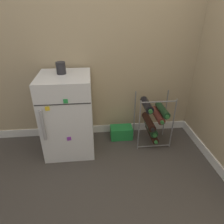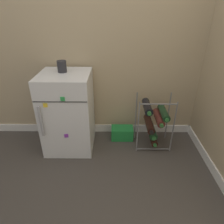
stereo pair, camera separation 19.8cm
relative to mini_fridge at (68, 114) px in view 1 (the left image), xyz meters
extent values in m
plane|color=#423D38|center=(0.45, -0.28, -0.39)|extent=(14.00, 14.00, 0.00)
cube|color=tan|center=(0.45, 0.29, 0.86)|extent=(6.78, 0.06, 2.50)
cube|color=white|center=(0.45, 0.25, -0.35)|extent=(6.78, 0.01, 0.09)
cube|color=silver|center=(0.00, 0.00, 0.00)|extent=(0.47, 0.46, 0.79)
cube|color=#2D2D2D|center=(0.00, -0.23, 0.22)|extent=(0.46, 0.00, 0.01)
cube|color=#9E9EA3|center=(-0.18, -0.25, 0.04)|extent=(0.02, 0.02, 0.29)
cube|color=yellow|center=(-0.13, -0.23, 0.19)|extent=(0.04, 0.01, 0.04)
cube|color=green|center=(0.03, -0.23, 0.25)|extent=(0.04, 0.01, 0.04)
cube|color=purple|center=(0.02, -0.23, -0.12)|extent=(0.04, 0.01, 0.04)
cylinder|color=slate|center=(0.69, -0.10, -0.12)|extent=(0.01, 0.01, 0.56)
cylinder|color=slate|center=(1.03, -0.10, -0.12)|extent=(0.01, 0.01, 0.56)
cylinder|color=slate|center=(0.69, 0.13, -0.12)|extent=(0.01, 0.01, 0.56)
cylinder|color=slate|center=(1.03, 0.13, -0.12)|extent=(0.01, 0.01, 0.56)
cylinder|color=slate|center=(0.86, -0.10, -0.37)|extent=(0.34, 0.01, 0.01)
cylinder|color=slate|center=(0.86, -0.10, 0.14)|extent=(0.34, 0.01, 0.01)
cylinder|color=black|center=(0.86, 0.01, -0.29)|extent=(0.07, 0.30, 0.07)
cylinder|color=#2D7033|center=(0.86, -0.15, -0.29)|extent=(0.03, 0.02, 0.03)
cylinder|color=#19381E|center=(0.85, 0.01, -0.21)|extent=(0.08, 0.27, 0.08)
cylinder|color=#2D7033|center=(0.85, -0.13, -0.21)|extent=(0.04, 0.02, 0.04)
cylinder|color=black|center=(0.82, 0.01, -0.14)|extent=(0.08, 0.29, 0.08)
cylinder|color=black|center=(0.82, -0.14, -0.14)|extent=(0.04, 0.02, 0.04)
cylinder|color=#56231E|center=(0.91, 0.01, -0.07)|extent=(0.07, 0.28, 0.07)
cylinder|color=#2D7033|center=(0.91, -0.14, -0.07)|extent=(0.04, 0.02, 0.04)
cylinder|color=#19381E|center=(0.95, 0.01, -0.01)|extent=(0.07, 0.27, 0.07)
cylinder|color=#2D7033|center=(0.95, -0.13, -0.01)|extent=(0.03, 0.02, 0.03)
cylinder|color=black|center=(0.78, 0.01, 0.06)|extent=(0.08, 0.25, 0.08)
cylinder|color=#2D7033|center=(0.78, -0.13, 0.06)|extent=(0.04, 0.02, 0.04)
cube|color=#1E7F38|center=(0.55, 0.12, -0.33)|extent=(0.24, 0.15, 0.14)
cylinder|color=#28282D|center=(-0.02, 0.05, 0.45)|extent=(0.08, 0.08, 0.10)
camera|label=1|loc=(0.25, -1.73, 0.94)|focal=32.00mm
camera|label=2|loc=(0.45, -1.74, 0.94)|focal=32.00mm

